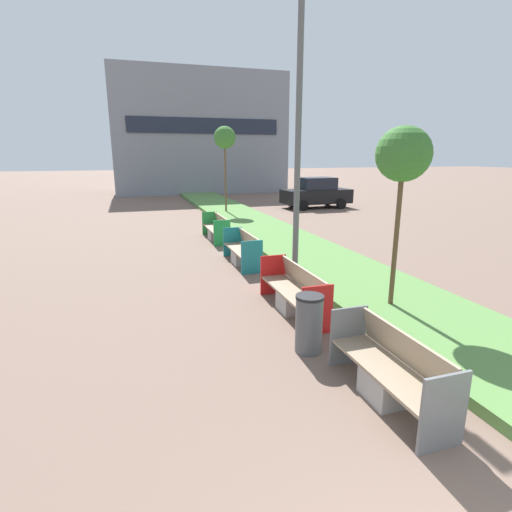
% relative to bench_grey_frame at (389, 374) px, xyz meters
% --- Properties ---
extents(planter_grass_strip, '(2.80, 120.00, 0.18)m').
position_rel_bench_grey_frame_xyz_m(planter_grass_strip, '(2.26, 8.79, -0.28)').
color(planter_grass_strip, '#568442').
rests_on(planter_grass_strip, ground).
extents(building_backdrop, '(14.31, 6.68, 9.86)m').
position_rel_bench_grey_frame_xyz_m(building_backdrop, '(3.06, 32.13, 4.56)').
color(building_backdrop, gray).
rests_on(building_backdrop, ground).
extents(bench_grey_frame, '(0.65, 2.06, 0.94)m').
position_rel_bench_grey_frame_xyz_m(bench_grey_frame, '(0.00, 0.00, 0.00)').
color(bench_grey_frame, '#9E9B96').
rests_on(bench_grey_frame, ground).
extents(bench_red_frame, '(0.65, 2.38, 0.94)m').
position_rel_bench_grey_frame_xyz_m(bench_red_frame, '(0.00, 3.28, 0.01)').
color(bench_red_frame, '#9E9B96').
rests_on(bench_red_frame, ground).
extents(bench_teal_frame, '(0.65, 2.18, 0.94)m').
position_rel_bench_grey_frame_xyz_m(bench_teal_frame, '(0.00, 7.21, 0.00)').
color(bench_teal_frame, '#9E9B96').
rests_on(bench_teal_frame, ground).
extents(bench_green_frame, '(0.65, 2.31, 0.94)m').
position_rel_bench_grey_frame_xyz_m(bench_green_frame, '(0.00, 10.95, 0.01)').
color(bench_green_frame, '#9E9B96').
rests_on(bench_green_frame, ground).
extents(litter_bin, '(0.47, 0.47, 0.99)m').
position_rel_bench_grey_frame_xyz_m(litter_bin, '(-0.46, 1.56, 0.13)').
color(litter_bin, '#4C4F51').
rests_on(litter_bin, ground).
extents(street_lamp_post, '(0.24, 0.44, 6.72)m').
position_rel_bench_grey_frame_xyz_m(street_lamp_post, '(0.61, 4.67, 3.37)').
color(street_lamp_post, '#56595B').
rests_on(street_lamp_post, ground).
extents(sapling_tree_near, '(1.06, 1.06, 3.76)m').
position_rel_bench_grey_frame_xyz_m(sapling_tree_near, '(1.94, 2.64, 2.82)').
color(sapling_tree_near, brown).
rests_on(sapling_tree_near, ground).
extents(sapling_tree_far, '(1.17, 1.17, 4.68)m').
position_rel_bench_grey_frame_xyz_m(sapling_tree_far, '(1.94, 17.45, 3.68)').
color(sapling_tree_far, brown).
rests_on(sapling_tree_far, ground).
extents(parked_car_distant, '(4.25, 2.00, 1.86)m').
position_rel_bench_grey_frame_xyz_m(parked_car_distant, '(7.90, 18.46, 0.55)').
color(parked_car_distant, black).
rests_on(parked_car_distant, ground).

